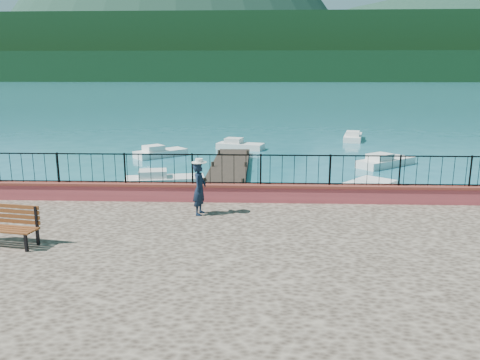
# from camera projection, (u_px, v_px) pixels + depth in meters

# --- Properties ---
(ground) EXTENTS (2000.00, 2000.00, 0.00)m
(ground) POSITION_uv_depth(u_px,v_px,m) (272.00, 286.00, 11.85)
(ground) COLOR #19596B
(ground) RESTS_ON ground
(parapet) EXTENTS (28.00, 0.46, 0.58)m
(parapet) POSITION_uv_depth(u_px,v_px,m) (270.00, 193.00, 15.12)
(parapet) COLOR #B54148
(parapet) RESTS_ON promenade
(railing) EXTENTS (27.00, 0.05, 0.95)m
(railing) POSITION_uv_depth(u_px,v_px,m) (270.00, 170.00, 14.95)
(railing) COLOR black
(railing) RESTS_ON parapet
(dock) EXTENTS (2.00, 16.00, 0.30)m
(dock) POSITION_uv_depth(u_px,v_px,m) (226.00, 177.00, 23.58)
(dock) COLOR #2D231C
(dock) RESTS_ON ground
(far_forest) EXTENTS (900.00, 60.00, 18.00)m
(far_forest) POSITION_uv_depth(u_px,v_px,m) (261.00, 67.00, 301.99)
(far_forest) COLOR black
(far_forest) RESTS_ON ground
(foothills) EXTENTS (900.00, 120.00, 44.00)m
(foothills) POSITION_uv_depth(u_px,v_px,m) (261.00, 51.00, 357.51)
(foothills) COLOR black
(foothills) RESTS_ON ground
(companion_hill) EXTENTS (448.00, 384.00, 180.00)m
(companion_hill) POSITION_uv_depth(u_px,v_px,m) (448.00, 78.00, 548.23)
(companion_hill) COLOR #142D23
(companion_hill) RESTS_ON ground
(park_bench) EXTENTS (1.82, 0.86, 0.97)m
(park_bench) POSITION_uv_depth(u_px,v_px,m) (4.00, 234.00, 11.27)
(park_bench) COLOR black
(park_bench) RESTS_ON promenade
(person) EXTENTS (0.47, 0.62, 1.55)m
(person) POSITION_uv_depth(u_px,v_px,m) (200.00, 189.00, 13.65)
(person) COLOR black
(person) RESTS_ON promenade
(hat) EXTENTS (0.44, 0.44, 0.12)m
(hat) POSITION_uv_depth(u_px,v_px,m) (199.00, 161.00, 13.46)
(hat) COLOR silver
(hat) RESTS_ON person
(boat_0) EXTENTS (3.91, 2.02, 0.80)m
(boat_0) POSITION_uv_depth(u_px,v_px,m) (165.00, 177.00, 22.37)
(boat_0) COLOR silver
(boat_0) RESTS_ON ground
(boat_1) EXTENTS (4.09, 3.78, 0.80)m
(boat_1) POSITION_uv_depth(u_px,v_px,m) (390.00, 190.00, 19.92)
(boat_1) COLOR silver
(boat_1) RESTS_ON ground
(boat_2) EXTENTS (3.80, 3.37, 0.80)m
(boat_2) POSITION_uv_depth(u_px,v_px,m) (386.00, 159.00, 27.08)
(boat_2) COLOR silver
(boat_2) RESTS_ON ground
(boat_3) EXTENTS (3.37, 3.17, 0.80)m
(boat_3) POSITION_uv_depth(u_px,v_px,m) (161.00, 150.00, 30.14)
(boat_3) COLOR silver
(boat_3) RESTS_ON ground
(boat_4) EXTENTS (3.49, 2.16, 0.80)m
(boat_4) POSITION_uv_depth(u_px,v_px,m) (240.00, 144.00, 33.08)
(boat_4) COLOR silver
(boat_4) RESTS_ON ground
(boat_5) EXTENTS (2.16, 4.04, 0.80)m
(boat_5) POSITION_uv_depth(u_px,v_px,m) (353.00, 135.00, 37.62)
(boat_5) COLOR silver
(boat_5) RESTS_ON ground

